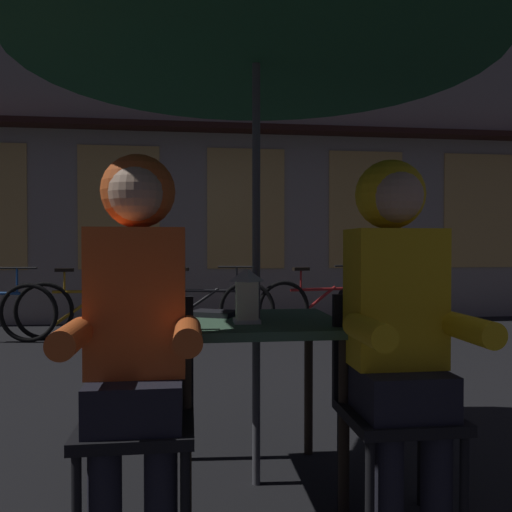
# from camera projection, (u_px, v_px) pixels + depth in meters

# --- Properties ---
(ground_plane) EXTENTS (60.00, 60.00, 0.00)m
(ground_plane) POSITION_uv_depth(u_px,v_px,m) (256.00, 484.00, 2.34)
(ground_plane) COLOR black
(cafe_table) EXTENTS (0.72, 0.72, 0.74)m
(cafe_table) POSITION_uv_depth(u_px,v_px,m) (256.00, 342.00, 2.33)
(cafe_table) COLOR #42664C
(cafe_table) RESTS_ON ground_plane
(patio_umbrella) EXTENTS (2.10, 2.10, 2.31)m
(patio_umbrella) POSITION_uv_depth(u_px,v_px,m) (256.00, 21.00, 2.31)
(patio_umbrella) COLOR #4C4C51
(patio_umbrella) RESTS_ON ground_plane
(lantern) EXTENTS (0.11, 0.11, 0.23)m
(lantern) POSITION_uv_depth(u_px,v_px,m) (247.00, 294.00, 2.22)
(lantern) COLOR white
(lantern) RESTS_ON cafe_table
(chair_left) EXTENTS (0.40, 0.40, 0.87)m
(chair_left) POSITION_uv_depth(u_px,v_px,m) (139.00, 404.00, 1.91)
(chair_left) COLOR black
(chair_left) RESTS_ON ground_plane
(chair_right) EXTENTS (0.40, 0.40, 0.87)m
(chair_right) POSITION_uv_depth(u_px,v_px,m) (391.00, 395.00, 2.03)
(chair_right) COLOR black
(chair_right) RESTS_ON ground_plane
(person_left_hooded) EXTENTS (0.45, 0.56, 1.40)m
(person_left_hooded) POSITION_uv_depth(u_px,v_px,m) (137.00, 308.00, 1.84)
(person_left_hooded) COLOR black
(person_left_hooded) RESTS_ON ground_plane
(person_right_hooded) EXTENTS (0.45, 0.56, 1.40)m
(person_right_hooded) POSITION_uv_depth(u_px,v_px,m) (397.00, 304.00, 1.97)
(person_right_hooded) COLOR black
(person_right_hooded) RESTS_ON ground_plane
(shopfront_building) EXTENTS (10.00, 0.93, 6.20)m
(shopfront_building) POSITION_uv_depth(u_px,v_px,m) (244.00, 109.00, 7.70)
(shopfront_building) COLOR #9E9389
(shopfront_building) RESTS_ON ground_plane
(bicycle_second) EXTENTS (1.68, 0.12, 0.84)m
(bicycle_second) POSITION_uv_depth(u_px,v_px,m) (90.00, 309.00, 6.03)
(bicycle_second) COLOR black
(bicycle_second) RESTS_ON ground_plane
(bicycle_third) EXTENTS (1.65, 0.41, 0.84)m
(bicycle_third) POSITION_uv_depth(u_px,v_px,m) (204.00, 307.00, 6.15)
(bicycle_third) COLOR black
(bicycle_third) RESTS_ON ground_plane
(bicycle_fourth) EXTENTS (1.65, 0.41, 0.84)m
(bicycle_fourth) POSITION_uv_depth(u_px,v_px,m) (322.00, 305.00, 6.35)
(bicycle_fourth) COLOR black
(bicycle_fourth) RESTS_ON ground_plane
(book) EXTENTS (0.24, 0.21, 0.02)m
(book) POSITION_uv_depth(u_px,v_px,m) (213.00, 313.00, 2.44)
(book) COLOR black
(book) RESTS_ON cafe_table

